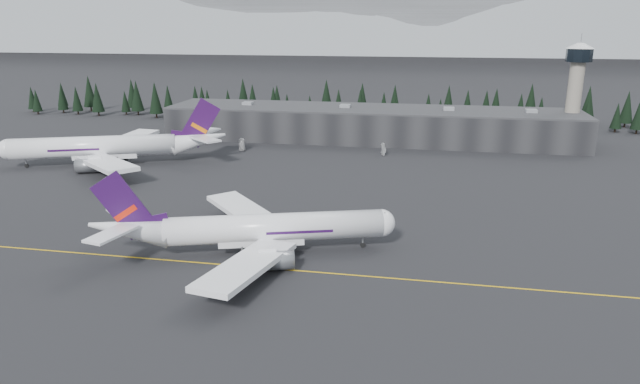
% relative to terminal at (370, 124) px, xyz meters
% --- Properties ---
extents(ground, '(1400.00, 1400.00, 0.00)m').
position_rel_terminal_xyz_m(ground, '(0.00, -125.00, -6.30)').
color(ground, black).
rests_on(ground, ground).
extents(taxiline, '(400.00, 0.40, 0.02)m').
position_rel_terminal_xyz_m(taxiline, '(0.00, -127.00, -6.29)').
color(taxiline, gold).
rests_on(taxiline, ground).
extents(terminal, '(160.00, 30.00, 12.60)m').
position_rel_terminal_xyz_m(terminal, '(0.00, 0.00, 0.00)').
color(terminal, black).
rests_on(terminal, ground).
extents(control_tower, '(10.00, 10.00, 37.70)m').
position_rel_terminal_xyz_m(control_tower, '(75.00, 3.00, 17.11)').
color(control_tower, gray).
rests_on(control_tower, ground).
extents(treeline, '(360.00, 20.00, 15.00)m').
position_rel_terminal_xyz_m(treeline, '(0.00, 37.00, 1.20)').
color(treeline, black).
rests_on(treeline, ground).
extents(mountain_ridge, '(4400.00, 900.00, 420.00)m').
position_rel_terminal_xyz_m(mountain_ridge, '(0.00, 875.00, -6.30)').
color(mountain_ridge, white).
rests_on(mountain_ridge, ground).
extents(jet_main, '(59.49, 53.67, 17.95)m').
position_rel_terminal_xyz_m(jet_main, '(-11.69, -120.31, -1.24)').
color(jet_main, white).
rests_on(jet_main, ground).
extents(jet_parked, '(69.35, 61.98, 21.12)m').
position_rel_terminal_xyz_m(jet_parked, '(-77.65, -56.44, -0.34)').
color(jet_parked, white).
rests_on(jet_parked, ground).
extents(gse_vehicle_a, '(2.94, 5.06, 1.32)m').
position_rel_terminal_xyz_m(gse_vehicle_a, '(-43.05, -29.75, -5.64)').
color(gse_vehicle_a, '#B9B9BB').
rests_on(gse_vehicle_a, ground).
extents(gse_vehicle_b, '(4.89, 3.63, 1.55)m').
position_rel_terminal_xyz_m(gse_vehicle_b, '(7.79, -27.16, -5.52)').
color(gse_vehicle_b, silver).
rests_on(gse_vehicle_b, ground).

